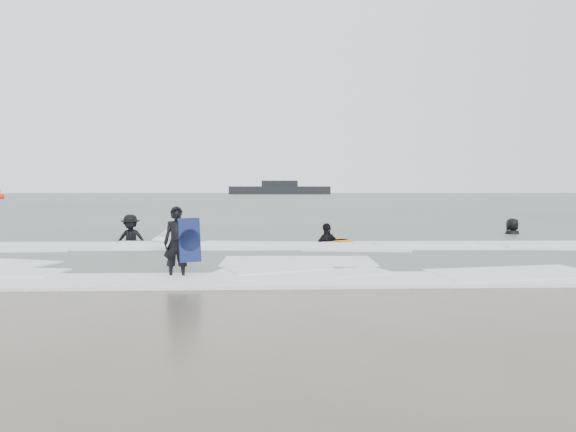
{
  "coord_description": "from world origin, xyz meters",
  "views": [
    {
      "loc": [
        -0.38,
        -12.36,
        2.01
      ],
      "look_at": [
        0.0,
        5.0,
        1.1
      ],
      "focal_mm": 35.0,
      "sensor_mm": 36.0,
      "label": 1
    }
  ],
  "objects_px": {
    "surfer_centre": "(177,279)",
    "surfer_wading": "(181,253)",
    "surfer_right_near": "(327,244)",
    "surfer_right_far": "(512,235)",
    "buoy": "(1,197)",
    "surfer_breaker": "(131,242)",
    "vessel_horizon": "(280,189)"
  },
  "relations": [
    {
      "from": "surfer_breaker",
      "to": "surfer_right_far",
      "type": "relative_size",
      "value": 1.0
    },
    {
      "from": "surfer_right_far",
      "to": "buoy",
      "type": "xyz_separation_m",
      "value": [
        -53.41,
        67.14,
        0.42
      ]
    },
    {
      "from": "surfer_wading",
      "to": "vessel_horizon",
      "type": "bearing_deg",
      "value": -53.65
    },
    {
      "from": "surfer_right_near",
      "to": "surfer_wading",
      "type": "bearing_deg",
      "value": -6.31
    },
    {
      "from": "surfer_wading",
      "to": "surfer_breaker",
      "type": "bearing_deg",
      "value": -16.27
    },
    {
      "from": "surfer_centre",
      "to": "surfer_wading",
      "type": "distance_m",
      "value": 4.84
    },
    {
      "from": "surfer_centre",
      "to": "buoy",
      "type": "xyz_separation_m",
      "value": [
        -41.49,
        77.79,
        0.42
      ]
    },
    {
      "from": "buoy",
      "to": "surfer_right_near",
      "type": "bearing_deg",
      "value": -57.13
    },
    {
      "from": "surfer_right_near",
      "to": "buoy",
      "type": "xyz_separation_m",
      "value": [
        -45.46,
        70.34,
        0.42
      ]
    },
    {
      "from": "surfer_right_far",
      "to": "buoy",
      "type": "height_order",
      "value": "buoy"
    },
    {
      "from": "surfer_wading",
      "to": "vessel_horizon",
      "type": "height_order",
      "value": "vessel_horizon"
    },
    {
      "from": "surfer_breaker",
      "to": "vessel_horizon",
      "type": "distance_m",
      "value": 124.88
    },
    {
      "from": "surfer_centre",
      "to": "surfer_wading",
      "type": "height_order",
      "value": "surfer_wading"
    },
    {
      "from": "surfer_right_near",
      "to": "buoy",
      "type": "distance_m",
      "value": 83.75
    },
    {
      "from": "surfer_centre",
      "to": "buoy",
      "type": "height_order",
      "value": "buoy"
    },
    {
      "from": "surfer_right_near",
      "to": "vessel_horizon",
      "type": "bearing_deg",
      "value": -125.51
    },
    {
      "from": "surfer_wading",
      "to": "surfer_right_near",
      "type": "relative_size",
      "value": 0.86
    },
    {
      "from": "surfer_right_near",
      "to": "buoy",
      "type": "bearing_deg",
      "value": -93.0
    },
    {
      "from": "surfer_right_far",
      "to": "vessel_horizon",
      "type": "bearing_deg",
      "value": -99.72
    },
    {
      "from": "vessel_horizon",
      "to": "surfer_right_near",
      "type": "bearing_deg",
      "value": -89.64
    },
    {
      "from": "surfer_wading",
      "to": "surfer_right_near",
      "type": "height_order",
      "value": "surfer_right_near"
    },
    {
      "from": "surfer_breaker",
      "to": "surfer_right_near",
      "type": "distance_m",
      "value": 7.09
    },
    {
      "from": "surfer_breaker",
      "to": "surfer_right_far",
      "type": "bearing_deg",
      "value": 9.6
    },
    {
      "from": "surfer_right_near",
      "to": "surfer_right_far",
      "type": "relative_size",
      "value": 1.01
    },
    {
      "from": "surfer_right_far",
      "to": "surfer_centre",
      "type": "bearing_deg",
      "value": 27.97
    },
    {
      "from": "surfer_breaker",
      "to": "surfer_right_near",
      "type": "relative_size",
      "value": 0.99
    },
    {
      "from": "surfer_centre",
      "to": "surfer_right_near",
      "type": "bearing_deg",
      "value": 62.9
    },
    {
      "from": "surfer_centre",
      "to": "surfer_wading",
      "type": "relative_size",
      "value": 1.0
    },
    {
      "from": "buoy",
      "to": "surfer_wading",
      "type": "bearing_deg",
      "value": -60.83
    },
    {
      "from": "surfer_right_far",
      "to": "surfer_right_near",
      "type": "bearing_deg",
      "value": 8.14
    },
    {
      "from": "surfer_right_far",
      "to": "buoy",
      "type": "bearing_deg",
      "value": -65.31
    },
    {
      "from": "surfer_breaker",
      "to": "buoy",
      "type": "bearing_deg",
      "value": 118.7
    }
  ]
}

